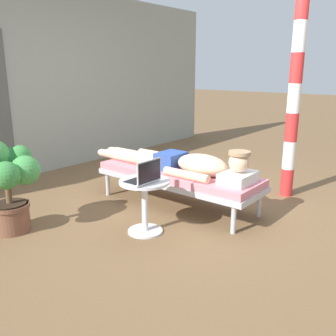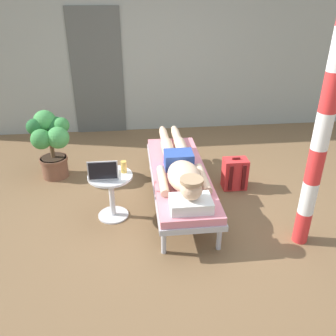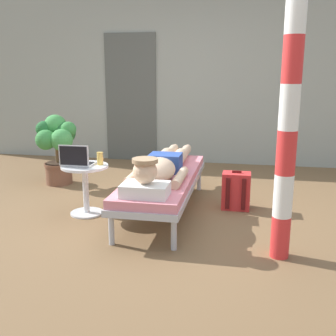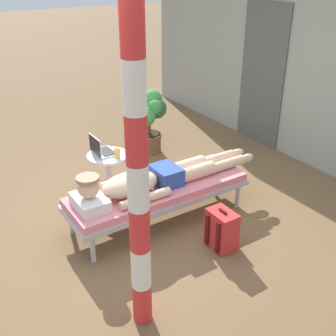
{
  "view_description": "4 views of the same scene",
  "coord_description": "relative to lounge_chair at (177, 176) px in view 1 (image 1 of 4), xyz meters",
  "views": [
    {
      "loc": [
        -3.22,
        -2.3,
        1.54
      ],
      "look_at": [
        -0.14,
        0.19,
        0.47
      ],
      "focal_mm": 39.58,
      "sensor_mm": 36.0,
      "label": 1
    },
    {
      "loc": [
        -0.53,
        -3.41,
        2.35
      ],
      "look_at": [
        -0.14,
        0.13,
        0.48
      ],
      "focal_mm": 38.06,
      "sensor_mm": 36.0,
      "label": 2
    },
    {
      "loc": [
        0.82,
        -3.8,
        1.47
      ],
      "look_at": [
        0.05,
        0.14,
        0.49
      ],
      "focal_mm": 43.11,
      "sensor_mm": 36.0,
      "label": 3
    },
    {
      "loc": [
        3.31,
        -1.85,
        2.59
      ],
      "look_at": [
        -0.01,
        0.3,
        0.59
      ],
      "focal_mm": 45.17,
      "sensor_mm": 36.0,
      "label": 4
    }
  ],
  "objects": [
    {
      "name": "ground_plane",
      "position": [
        0.0,
        -0.17,
        -0.35
      ],
      "size": [
        40.0,
        40.0,
        0.0
      ],
      "primitive_type": "plane",
      "color": "brown"
    },
    {
      "name": "house_wall_back",
      "position": [
        0.0,
        2.54,
        1.0
      ],
      "size": [
        7.6,
        0.2,
        2.7
      ],
      "primitive_type": "cube",
      "color": "#999E93",
      "rests_on": "ground"
    },
    {
      "name": "lounge_chair",
      "position": [
        0.0,
        0.0,
        0.0
      ],
      "size": [
        0.65,
        1.98,
        0.42
      ],
      "color": "#B7B7BC",
      "rests_on": "ground"
    },
    {
      "name": "person_reclining",
      "position": [
        -0.0,
        -0.1,
        0.17
      ],
      "size": [
        0.53,
        2.17,
        0.33
      ],
      "color": "white",
      "rests_on": "lounge_chair"
    },
    {
      "name": "side_table",
      "position": [
        -0.78,
        -0.21,
        0.01
      ],
      "size": [
        0.48,
        0.48,
        0.52
      ],
      "color": "silver",
      "rests_on": "ground"
    },
    {
      "name": "laptop",
      "position": [
        -0.84,
        -0.26,
        0.24
      ],
      "size": [
        0.31,
        0.24,
        0.23
      ],
      "color": "silver",
      "rests_on": "side_table"
    },
    {
      "name": "drink_glass",
      "position": [
        -0.63,
        -0.15,
        0.24
      ],
      "size": [
        0.06,
        0.06,
        0.13
      ],
      "primitive_type": "cylinder",
      "color": "gold",
      "rests_on": "side_table"
    },
    {
      "name": "backpack",
      "position": [
        0.75,
        0.27,
        -0.15
      ],
      "size": [
        0.3,
        0.26,
        0.42
      ],
      "color": "red",
      "rests_on": "ground"
    },
    {
      "name": "potted_plant",
      "position": [
        -1.57,
        0.81,
        0.19
      ],
      "size": [
        0.54,
        0.52,
        0.9
      ],
      "color": "brown",
      "rests_on": "ground"
    },
    {
      "name": "porch_post",
      "position": [
        1.13,
        -0.85,
        0.85
      ],
      "size": [
        0.15,
        0.15,
        2.4
      ],
      "color": "red",
      "rests_on": "ground"
    }
  ]
}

